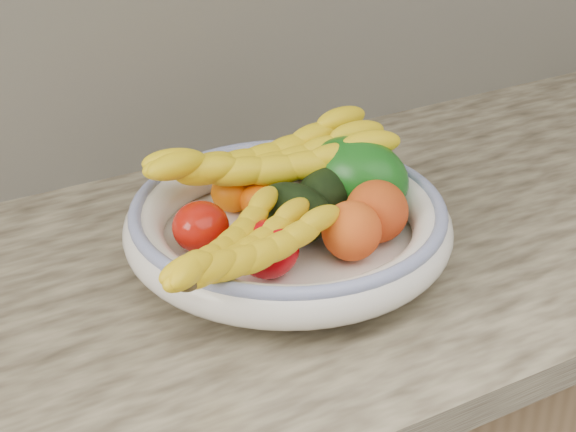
{
  "coord_description": "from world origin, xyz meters",
  "views": [
    {
      "loc": [
        -0.44,
        0.86,
        1.47
      ],
      "look_at": [
        0.0,
        1.66,
        0.96
      ],
      "focal_mm": 55.0,
      "sensor_mm": 36.0,
      "label": 1
    }
  ],
  "objects_px": {
    "banana_bunch_back": "(269,167)",
    "banana_bunch_front": "(243,254)",
    "fruit_bowl": "(288,224)",
    "green_mango": "(356,176)"
  },
  "relations": [
    {
      "from": "fruit_bowl",
      "to": "banana_bunch_front",
      "type": "relative_size",
      "value": 1.5
    },
    {
      "from": "banana_bunch_back",
      "to": "green_mango",
      "type": "bearing_deg",
      "value": -23.9
    },
    {
      "from": "fruit_bowl",
      "to": "banana_bunch_back",
      "type": "height_order",
      "value": "banana_bunch_back"
    },
    {
      "from": "banana_bunch_back",
      "to": "banana_bunch_front",
      "type": "height_order",
      "value": "banana_bunch_back"
    },
    {
      "from": "banana_bunch_back",
      "to": "banana_bunch_front",
      "type": "bearing_deg",
      "value": -120.42
    },
    {
      "from": "fruit_bowl",
      "to": "green_mango",
      "type": "xyz_separation_m",
      "value": [
        0.11,
        0.02,
        0.03
      ]
    },
    {
      "from": "fruit_bowl",
      "to": "banana_bunch_front",
      "type": "bearing_deg",
      "value": -140.1
    },
    {
      "from": "fruit_bowl",
      "to": "banana_bunch_front",
      "type": "distance_m",
      "value": 0.14
    },
    {
      "from": "fruit_bowl",
      "to": "green_mango",
      "type": "bearing_deg",
      "value": 11.8
    },
    {
      "from": "green_mango",
      "to": "fruit_bowl",
      "type": "bearing_deg",
      "value": 163.35
    }
  ]
}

